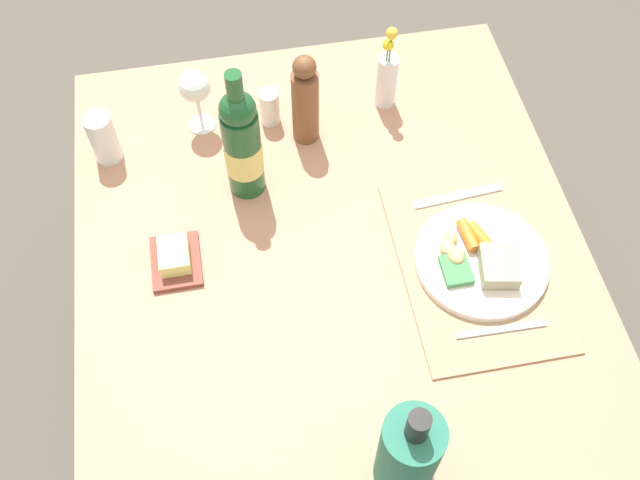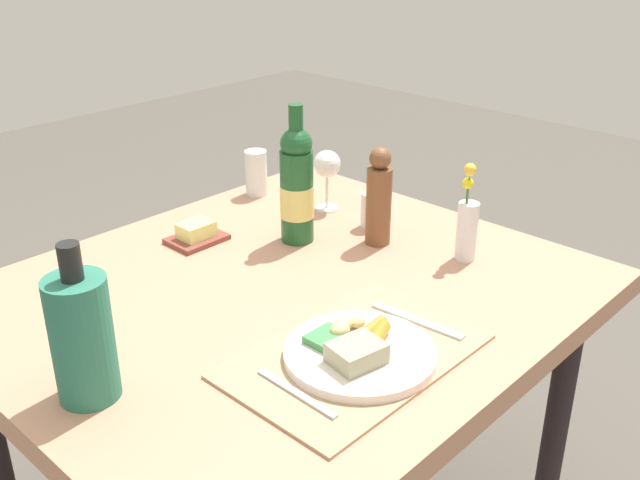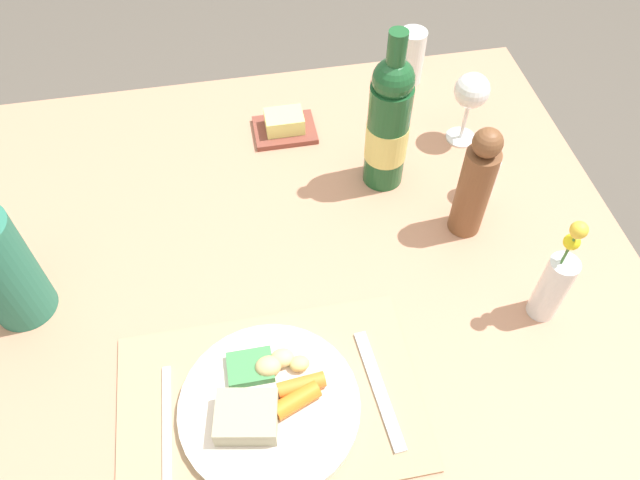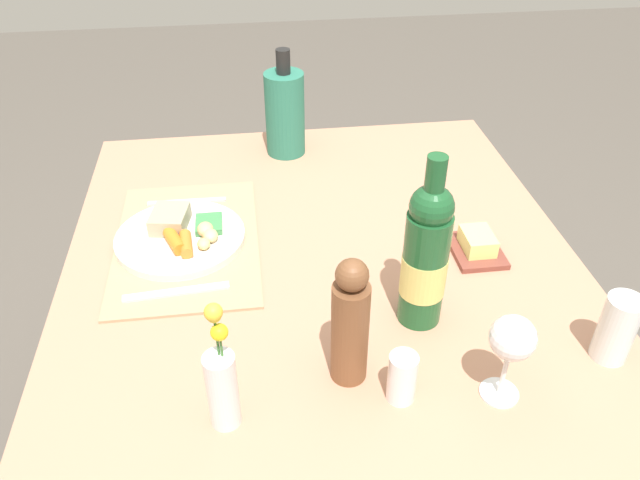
% 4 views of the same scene
% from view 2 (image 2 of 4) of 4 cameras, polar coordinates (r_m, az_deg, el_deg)
% --- Properties ---
extents(dining_table, '(1.20, 1.05, 0.72)m').
position_cam_2_polar(dining_table, '(1.59, -2.75, -5.95)').
color(dining_table, tan).
rests_on(dining_table, ground_plane).
extents(placemat, '(0.46, 0.30, 0.01)m').
position_cam_2_polar(placemat, '(1.33, 2.72, -8.97)').
color(placemat, tan).
rests_on(placemat, dining_table).
extents(dinner_plate, '(0.27, 0.27, 0.05)m').
position_cam_2_polar(dinner_plate, '(1.31, 3.00, -8.56)').
color(dinner_plate, white).
rests_on(dinner_plate, placemat).
extents(fork, '(0.02, 0.18, 0.00)m').
position_cam_2_polar(fork, '(1.23, -1.85, -11.78)').
color(fork, silver).
rests_on(fork, placemat).
extents(knife, '(0.03, 0.20, 0.00)m').
position_cam_2_polar(knife, '(1.43, 7.54, -6.20)').
color(knife, silver).
rests_on(knife, placemat).
extents(butter_dish, '(0.13, 0.10, 0.05)m').
position_cam_2_polar(butter_dish, '(1.78, -9.57, 0.45)').
color(butter_dish, brown).
rests_on(butter_dish, dining_table).
extents(salt_shaker, '(0.05, 0.05, 0.09)m').
position_cam_2_polar(salt_shaker, '(1.82, 3.88, 2.32)').
color(salt_shaker, white).
rests_on(salt_shaker, dining_table).
extents(flower_vase, '(0.05, 0.05, 0.23)m').
position_cam_2_polar(flower_vase, '(1.67, 11.35, 1.17)').
color(flower_vase, silver).
rests_on(flower_vase, dining_table).
extents(wine_bottle, '(0.08, 0.08, 0.33)m').
position_cam_2_polar(wine_bottle, '(1.71, -1.82, 4.23)').
color(wine_bottle, '#1C532A').
rests_on(wine_bottle, dining_table).
extents(cooler_bottle, '(0.10, 0.10, 0.28)m').
position_cam_2_polar(cooler_bottle, '(1.23, -17.98, -7.17)').
color(cooler_bottle, '#2A715B').
rests_on(cooler_bottle, dining_table).
extents(wine_glass, '(0.07, 0.07, 0.16)m').
position_cam_2_polar(wine_glass, '(1.91, 0.55, 5.76)').
color(wine_glass, white).
rests_on(wine_glass, dining_table).
extents(pepper_mill, '(0.06, 0.06, 0.24)m').
position_cam_2_polar(pepper_mill, '(1.71, 4.71, 3.19)').
color(pepper_mill, brown).
rests_on(pepper_mill, dining_table).
extents(water_tumbler, '(0.06, 0.06, 0.13)m').
position_cam_2_polar(water_tumbler, '(2.03, -4.98, 5.00)').
color(water_tumbler, silver).
rests_on(water_tumbler, dining_table).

